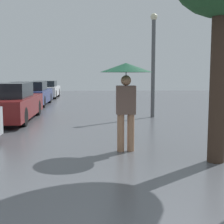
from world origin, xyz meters
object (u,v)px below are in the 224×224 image
at_px(parked_car_second, 7,103).
at_px(street_lamp, 153,59).
at_px(parked_car_third, 31,94).
at_px(parked_car_farthest, 46,90).
at_px(pedestrian, 126,80).

height_order(parked_car_second, street_lamp, street_lamp).
height_order(parked_car_third, parked_car_farthest, parked_car_third).
distance_m(parked_car_second, street_lamp, 5.41).
xyz_separation_m(parked_car_farthest, street_lamp, (5.32, -10.81, 1.57)).
xyz_separation_m(parked_car_second, parked_car_third, (-0.21, 5.72, -0.02)).
xyz_separation_m(parked_car_second, parked_car_farthest, (-0.15, 11.31, -0.04)).
distance_m(parked_car_second, parked_car_third, 5.72).
relative_size(parked_car_second, street_lamp, 1.16).
distance_m(parked_car_third, parked_car_farthest, 5.60).
bearing_deg(pedestrian, parked_car_third, 109.76).
height_order(parked_car_farthest, street_lamp, street_lamp).
bearing_deg(street_lamp, parked_car_third, 135.90).
xyz_separation_m(pedestrian, parked_car_third, (-3.73, 10.39, -0.86)).
bearing_deg(parked_car_farthest, parked_car_second, -89.23).
bearing_deg(street_lamp, parked_car_second, -174.46).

